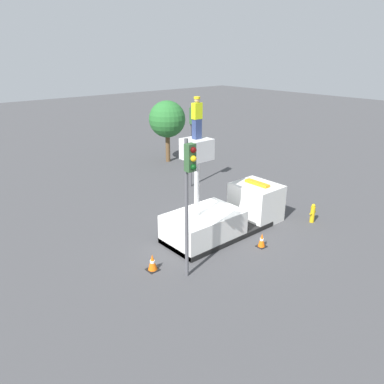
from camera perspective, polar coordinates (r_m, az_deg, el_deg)
ground_plane at (r=18.65m, az=3.99°, el=-6.38°), size 120.00×120.00×0.00m
bucket_truck at (r=18.57m, az=5.12°, el=-3.46°), size 6.55×2.42×4.99m
worker at (r=15.84m, az=0.75°, el=11.22°), size 0.40×0.26×1.75m
traffic_light_pole at (r=13.57m, az=-0.48°, el=1.26°), size 0.34×0.57×5.61m
traffic_light_across at (r=23.88m, az=-0.00°, el=9.39°), size 0.34×0.57×5.35m
fire_hydrant at (r=20.61m, az=17.90°, el=-3.09°), size 0.47×0.23×1.04m
traffic_cone_rear at (r=15.69m, az=-6.05°, el=-10.65°), size 0.48×0.48×0.72m
traffic_cone_curbside at (r=17.61m, az=10.58°, el=-7.25°), size 0.41×0.41×0.68m
tree_left_bg at (r=30.03m, az=-3.80°, el=10.98°), size 2.88×2.88×4.88m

